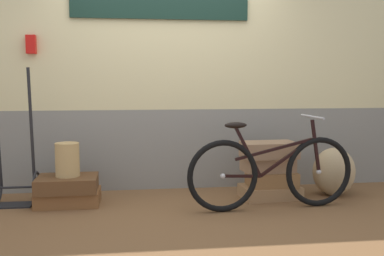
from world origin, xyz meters
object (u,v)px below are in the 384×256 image
at_px(suitcase_4, 268,164).
at_px(wicker_basket, 67,160).
at_px(suitcase_1, 67,184).
at_px(suitcase_3, 272,179).
at_px(bicycle, 272,172).
at_px(suitcase_2, 270,192).
at_px(suitcase_5, 269,150).
at_px(burlap_sack, 334,172).
at_px(luggage_trolley, 16,174).
at_px(suitcase_0, 68,197).

distance_m(suitcase_4, wicker_basket, 2.10).
distance_m(suitcase_1, suitcase_4, 2.11).
bearing_deg(suitcase_1, suitcase_3, -0.78).
bearing_deg(bicycle, suitcase_2, 74.14).
xyz_separation_m(suitcase_5, burlap_sack, (0.75, 0.04, -0.26)).
bearing_deg(suitcase_2, wicker_basket, 174.75).
height_order(suitcase_1, suitcase_5, suitcase_5).
bearing_deg(burlap_sack, suitcase_3, -177.75).
distance_m(burlap_sack, bicycle, 0.95).
xyz_separation_m(suitcase_4, burlap_sack, (0.75, -0.00, -0.10)).
distance_m(suitcase_1, suitcase_5, 2.12).
bearing_deg(wicker_basket, burlap_sack, 0.25).
height_order(suitcase_2, wicker_basket, wicker_basket).
xyz_separation_m(suitcase_5, bicycle, (-0.09, -0.39, -0.16)).
bearing_deg(suitcase_3, suitcase_2, 151.16).
relative_size(suitcase_4, burlap_sack, 1.00).
bearing_deg(luggage_trolley, bicycle, -11.84).
height_order(suitcase_0, luggage_trolley, luggage_trolley).
bearing_deg(suitcase_1, suitcase_5, -1.00).
relative_size(suitcase_4, bicycle, 0.31).
bearing_deg(suitcase_4, suitcase_2, -54.70).
bearing_deg(suitcase_2, suitcase_5, -151.85).
relative_size(suitcase_4, suitcase_5, 0.93).
height_order(suitcase_2, burlap_sack, burlap_sack).
bearing_deg(luggage_trolley, suitcase_5, -3.03).
xyz_separation_m(suitcase_3, wicker_basket, (-2.13, 0.02, 0.25)).
bearing_deg(burlap_sack, suitcase_1, -179.42).
xyz_separation_m(suitcase_3, luggage_trolley, (-2.66, 0.13, 0.09)).
bearing_deg(suitcase_5, suitcase_1, 177.10).
xyz_separation_m(suitcase_4, suitcase_5, (-0.00, -0.04, 0.16)).
relative_size(suitcase_0, suitcase_2, 1.03).
relative_size(suitcase_0, suitcase_3, 1.22).
bearing_deg(luggage_trolley, burlap_sack, -1.74).
relative_size(suitcase_1, luggage_trolley, 0.43).
distance_m(suitcase_0, luggage_trolley, 0.59).
bearing_deg(bicycle, luggage_trolley, 168.16).
relative_size(suitcase_0, bicycle, 0.37).
bearing_deg(burlap_sack, suitcase_2, -178.43).
bearing_deg(suitcase_4, luggage_trolley, 171.10).
xyz_separation_m(luggage_trolley, bicycle, (2.53, -0.53, 0.07)).
distance_m(suitcase_0, burlap_sack, 2.85).
relative_size(suitcase_4, luggage_trolley, 0.38).
relative_size(suitcase_5, luggage_trolley, 0.41).
distance_m(suitcase_5, wicker_basket, 2.09).
relative_size(suitcase_5, bicycle, 0.33).
height_order(suitcase_1, burlap_sack, burlap_sack).
distance_m(suitcase_3, burlap_sack, 0.72).
relative_size(suitcase_0, wicker_basket, 1.84).
bearing_deg(suitcase_5, wicker_basket, 176.66).
bearing_deg(burlap_sack, suitcase_4, 179.70).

